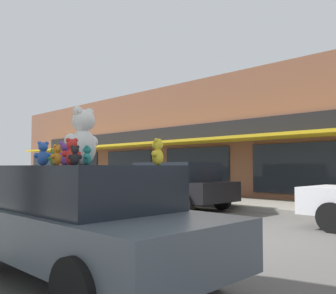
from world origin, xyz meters
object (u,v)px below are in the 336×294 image
plush_art_car (82,219)px  teddy_bear_blue (43,154)px  teddy_bear_red (72,152)px  teddy_bear_yellow (158,152)px  teddy_bear_black (75,156)px  parked_car_far_center (176,184)px  teddy_bear_purple (65,154)px  parked_car_far_right (101,182)px  teddy_bear_green (54,157)px  teddy_bear_cream (83,157)px  teddy_bear_teal (87,156)px  teddy_bear_orange (57,155)px  teddy_bear_giant (83,137)px

plush_art_car → teddy_bear_blue: size_ratio=11.68×
teddy_bear_red → teddy_bear_yellow: bearing=157.8°
teddy_bear_black → parked_car_far_center: bearing=-99.9°
teddy_bear_purple → parked_car_far_right: teddy_bear_purple is taller
teddy_bear_red → parked_car_far_right: (7.16, 9.84, -0.85)m
teddy_bear_green → parked_car_far_right: 10.79m
teddy_bear_purple → parked_car_far_center: bearing=-126.6°
teddy_bear_green → parked_car_far_right: bearing=-91.6°
plush_art_car → parked_car_far_right: size_ratio=0.91×
teddy_bear_blue → parked_car_far_center: bearing=-129.0°
teddy_bear_cream → teddy_bear_black: bearing=40.7°
teddy_bear_teal → teddy_bear_yellow: size_ratio=0.76×
teddy_bear_red → parked_car_far_right: size_ratio=0.07×
teddy_bear_teal → parked_car_far_right: bearing=-177.2°
teddy_bear_black → parked_car_far_center: teddy_bear_black is taller
teddy_bear_cream → teddy_bear_orange: 0.97m
teddy_bear_cream → teddy_bear_yellow: bearing=72.4°
teddy_bear_red → teddy_bear_purple: teddy_bear_purple is taller
teddy_bear_blue → teddy_bear_purple: (0.17, -0.35, -0.00)m
teddy_bear_giant → teddy_bear_orange: teddy_bear_giant is taller
plush_art_car → teddy_bear_black: size_ratio=20.08×
teddy_bear_yellow → teddy_bear_green: 1.95m
teddy_bear_giant → teddy_bear_purple: 0.66m
teddy_bear_red → teddy_bear_purple: bearing=-106.1°
parked_car_far_center → teddy_bear_black: bearing=-142.6°
teddy_bear_teal → parked_car_far_right: 11.98m
teddy_bear_blue → teddy_bear_black: bearing=95.9°
teddy_bear_yellow → teddy_bear_green: teddy_bear_yellow is taller
teddy_bear_teal → parked_car_far_center: teddy_bear_teal is taller
plush_art_car → teddy_bear_red: teddy_bear_red is taller
teddy_bear_cream → teddy_bear_purple: bearing=-6.1°
teddy_bear_giant → teddy_bear_teal: teddy_bear_giant is taller
teddy_bear_purple → parked_car_far_center: size_ratio=0.09×
teddy_bear_teal → parked_car_far_center: (6.90, 5.21, -0.73)m
teddy_bear_red → teddy_bear_orange: size_ratio=1.14×
teddy_bear_blue → parked_car_far_right: size_ratio=0.08×
plush_art_car → teddy_bear_orange: 0.89m
teddy_bear_red → teddy_bear_blue: 1.62m
teddy_bear_cream → teddy_bear_orange: size_ratio=1.05×
teddy_bear_cream → teddy_bear_blue: bearing=-45.7°
teddy_bear_teal → teddy_bear_cream: bearing=-171.5°
teddy_bear_purple → plush_art_car: bearing=100.3°
teddy_bear_blue → teddy_bear_giant: bearing=117.3°
plush_art_car → teddy_bear_red: bearing=-132.7°
teddy_bear_blue → parked_car_far_right: (6.74, 8.28, -0.88)m
teddy_bear_teal → teddy_bear_blue: bearing=-148.2°
teddy_bear_giant → parked_car_far_right: 11.45m
parked_car_far_right → teddy_bear_black: bearing=-125.8°
teddy_bear_black → teddy_bear_giant: bearing=-83.5°
teddy_bear_red → parked_car_far_center: size_ratio=0.08×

